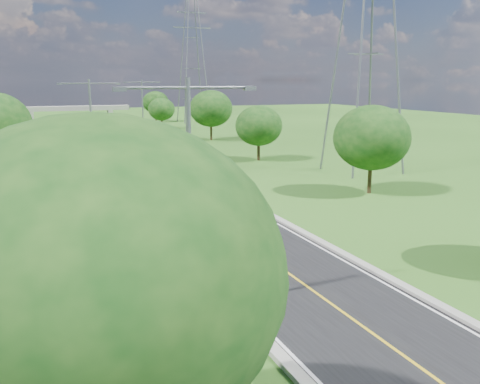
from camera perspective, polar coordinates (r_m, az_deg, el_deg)
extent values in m
plane|color=#275016|center=(70.68, -11.92, 3.55)|extent=(260.00, 260.00, 0.00)
cube|color=black|center=(76.53, -12.74, 4.15)|extent=(8.00, 150.00, 0.06)
cube|color=gray|center=(75.96, -15.91, 4.00)|extent=(0.50, 150.00, 0.22)
cube|color=gray|center=(77.32, -9.63, 4.41)|extent=(0.50, 150.00, 0.22)
cylinder|color=slate|center=(50.78, -1.68, 1.99)|extent=(0.08, 0.08, 2.40)
cube|color=white|center=(50.63, -1.67, 2.88)|extent=(0.55, 0.04, 0.70)
cube|color=gray|center=(149.19, -21.38, 7.62)|extent=(1.20, 3.00, 2.00)
cube|color=gray|center=(150.82, -13.70, 8.13)|extent=(1.20, 3.00, 2.00)
cube|color=gray|center=(149.58, -17.56, 8.51)|extent=(30.00, 3.00, 1.20)
cylinder|color=slate|center=(22.35, -5.38, -0.84)|extent=(0.22, 0.22, 10.00)
cylinder|color=slate|center=(21.46, -9.27, 10.93)|extent=(2.80, 0.12, 0.12)
cylinder|color=slate|center=(22.25, -2.09, 11.10)|extent=(2.80, 0.12, 0.12)
cube|color=slate|center=(21.20, -12.75, 10.65)|extent=(0.50, 0.25, 0.18)
cube|color=slate|center=(22.73, 1.04, 10.99)|extent=(0.50, 0.25, 0.18)
cylinder|color=slate|center=(54.48, -15.53, 6.27)|extent=(0.22, 0.22, 10.00)
cylinder|color=slate|center=(54.12, -17.30, 11.02)|extent=(2.80, 0.12, 0.12)
cylinder|color=slate|center=(54.44, -14.31, 11.18)|extent=(2.80, 0.12, 0.12)
cube|color=slate|center=(54.02, -18.69, 10.88)|extent=(0.50, 0.25, 0.18)
cube|color=slate|center=(54.64, -12.93, 11.20)|extent=(0.50, 0.25, 0.18)
cylinder|color=slate|center=(88.93, -10.33, 8.50)|extent=(0.22, 0.22, 10.00)
cylinder|color=slate|center=(88.52, -11.35, 11.43)|extent=(2.80, 0.12, 0.12)
cylinder|color=slate|center=(89.09, -9.55, 11.50)|extent=(2.80, 0.12, 0.12)
cube|color=slate|center=(88.28, -12.19, 11.36)|extent=(0.50, 0.25, 0.18)
cube|color=slate|center=(89.39, -8.72, 11.49)|extent=(0.50, 0.25, 0.18)
cube|color=slate|center=(130.22, -5.14, 17.07)|extent=(9.00, 0.25, 0.25)
cube|color=slate|center=(130.57, -5.17, 18.53)|extent=(7.00, 0.25, 0.25)
cylinder|color=black|center=(107.28, -23.36, 6.27)|extent=(0.36, 0.36, 2.52)
ellipsoid|color=#0F3810|center=(107.07, -23.50, 7.91)|extent=(5.88, 5.88, 5.00)
ellipsoid|color=#0F3810|center=(11.68, -14.91, -8.59)|extent=(7.98, 7.98, 6.78)
cylinder|color=black|center=(48.80, 13.67, 1.54)|extent=(0.36, 0.36, 2.88)
ellipsoid|color=#0F3810|center=(48.31, 13.87, 5.65)|extent=(6.72, 6.72, 5.71)
cylinder|color=black|center=(67.27, 1.99, 4.47)|extent=(0.36, 0.36, 2.52)
ellipsoid|color=#0F3810|center=(66.94, 2.01, 7.08)|extent=(5.88, 5.88, 5.00)
cylinder|color=black|center=(90.18, -3.09, 6.51)|extent=(0.36, 0.36, 3.06)
ellipsoid|color=#0F3810|center=(89.91, -3.12, 8.88)|extent=(7.14, 7.14, 6.07)
cylinder|color=black|center=(112.47, -8.33, 7.28)|extent=(0.36, 0.36, 2.34)
ellipsoid|color=#0F3810|center=(112.29, -8.38, 8.73)|extent=(5.46, 5.46, 4.64)
cylinder|color=black|center=(132.68, -8.95, 8.01)|extent=(0.36, 0.36, 2.70)
ellipsoid|color=#0F3810|center=(132.50, -9.00, 9.44)|extent=(6.30, 6.30, 5.36)
imported|color=white|center=(69.93, -11.23, 4.78)|extent=(3.08, 10.90, 3.00)
imported|color=silver|center=(46.21, -7.47, 1.12)|extent=(2.62, 9.48, 2.62)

